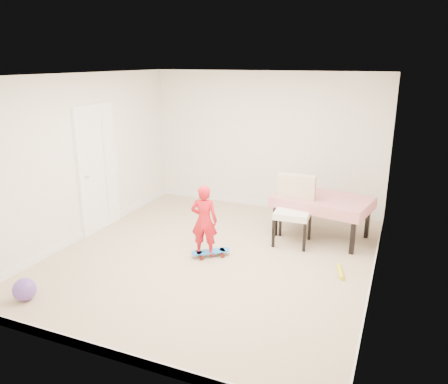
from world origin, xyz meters
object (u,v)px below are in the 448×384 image
at_px(balloon, 25,289).
at_px(child, 204,223).
at_px(dining_table, 321,217).
at_px(skateboard, 211,254).
at_px(dining_chair, 293,211).

bearing_deg(balloon, child, 52.40).
distance_m(dining_table, skateboard, 1.96).
xyz_separation_m(skateboard, child, (-0.08, -0.04, 0.49)).
height_order(child, balloon, child).
distance_m(dining_table, child, 2.03).
distance_m(dining_chair, balloon, 3.89).
bearing_deg(skateboard, dining_table, 8.05).
distance_m(skateboard, child, 0.49).
bearing_deg(skateboard, balloon, -165.99).
relative_size(dining_table, child, 1.38).
relative_size(skateboard, child, 0.55).
relative_size(dining_table, skateboard, 2.52).
xyz_separation_m(dining_chair, skateboard, (-0.98, -0.93, -0.49)).
height_order(dining_table, dining_chair, dining_chair).
height_order(dining_table, skateboard, dining_table).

